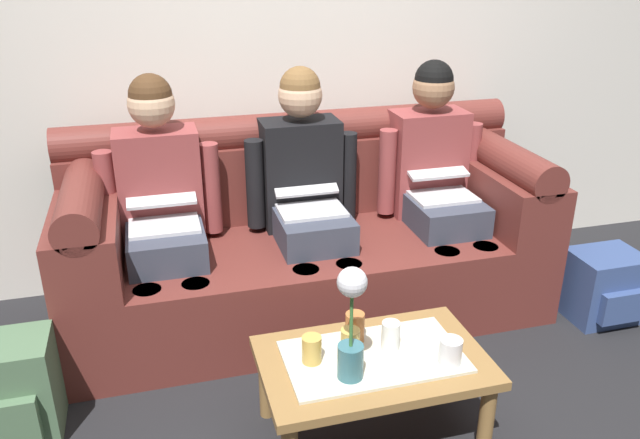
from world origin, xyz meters
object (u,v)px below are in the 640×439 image
(person_left, at_px, (162,201))
(cup_far_center, at_px, (451,351))
(backpack_left, at_px, (8,392))
(cup_far_left, at_px, (350,343))
(person_middle, at_px, (306,187))
(cup_near_right, at_px, (391,335))
(flower_vase, at_px, (351,323))
(coffee_table, at_px, (373,368))
(cup_near_left, at_px, (355,327))
(person_right, at_px, (435,175))
(couch, at_px, (306,241))
(backpack_right, at_px, (604,287))
(cup_far_right, at_px, (312,349))

(person_left, height_order, cup_far_center, person_left)
(backpack_left, bearing_deg, cup_far_left, -15.41)
(person_middle, distance_m, cup_near_right, 1.00)
(person_left, bearing_deg, flower_vase, -62.69)
(cup_far_center, bearing_deg, coffee_table, 155.77)
(cup_far_center, distance_m, backpack_left, 1.65)
(cup_near_left, bearing_deg, person_middle, 87.60)
(person_middle, relative_size, person_right, 1.00)
(couch, height_order, person_right, person_right)
(couch, bearing_deg, cup_far_left, -95.00)
(couch, relative_size, backpack_right, 6.61)
(person_left, height_order, flower_vase, person_left)
(person_middle, distance_m, cup_far_left, 1.01)
(person_middle, relative_size, backpack_right, 3.50)
(person_left, bearing_deg, person_middle, 0.02)
(person_middle, height_order, backpack_right, person_middle)
(coffee_table, relative_size, cup_far_left, 7.24)
(person_right, xyz_separation_m, cup_far_right, (-0.91, -0.97, -0.25))
(couch, bearing_deg, cup_far_right, -103.14)
(backpack_left, bearing_deg, cup_near_left, -10.80)
(person_right, distance_m, cup_near_left, 1.16)
(person_right, height_order, backpack_left, person_right)
(person_middle, distance_m, cup_far_right, 1.02)
(cup_near_left, distance_m, backpack_right, 1.50)
(cup_near_left, relative_size, backpack_right, 0.33)
(cup_far_right, relative_size, backpack_right, 0.29)
(flower_vase, bearing_deg, cup_far_left, 72.37)
(person_middle, xyz_separation_m, coffee_table, (0.00, -0.99, -0.36))
(cup_near_right, distance_m, backpack_left, 1.45)
(coffee_table, xyz_separation_m, cup_near_right, (0.08, 0.03, 0.11))
(person_middle, distance_m, person_right, 0.68)
(coffee_table, xyz_separation_m, flower_vase, (-0.12, -0.10, 0.27))
(flower_vase, bearing_deg, backpack_left, 159.41)
(person_left, relative_size, cup_near_left, 10.50)
(couch, distance_m, coffee_table, 1.00)
(cup_near_left, bearing_deg, backpack_left, 169.20)
(person_left, bearing_deg, couch, 0.34)
(cup_far_center, bearing_deg, flower_vase, 177.44)
(person_left, bearing_deg, coffee_table, -55.48)
(coffee_table, bearing_deg, cup_near_right, 20.53)
(couch, height_order, backpack_right, couch)
(flower_vase, bearing_deg, cup_far_right, 131.22)
(coffee_table, height_order, cup_far_center, cup_far_center)
(person_middle, bearing_deg, backpack_right, -19.89)
(person_left, height_order, person_middle, same)
(cup_far_right, bearing_deg, backpack_left, 163.22)
(flower_vase, distance_m, backpack_left, 1.33)
(cup_far_left, bearing_deg, cup_near_left, 62.81)
(backpack_left, relative_size, backpack_right, 1.17)
(person_right, bearing_deg, cup_near_right, -122.22)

